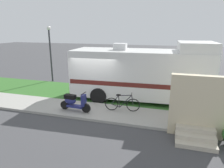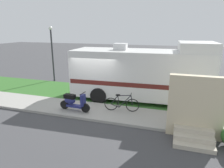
{
  "view_description": "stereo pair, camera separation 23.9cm",
  "coord_description": "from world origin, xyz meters",
  "px_view_note": "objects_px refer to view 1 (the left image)",
  "views": [
    {
      "loc": [
        3.98,
        -9.96,
        4.06
      ],
      "look_at": [
        0.95,
        0.3,
        1.1
      ],
      "focal_mm": 32.74,
      "sensor_mm": 36.0,
      "label": 1
    },
    {
      "loc": [
        4.21,
        -9.89,
        4.06
      ],
      "look_at": [
        0.95,
        0.3,
        1.1
      ],
      "focal_mm": 32.74,
      "sensor_mm": 36.0,
      "label": 2
    }
  ],
  "objects_px": {
    "bicycle": "(122,104)",
    "bottle_green": "(175,118)",
    "scooter": "(74,102)",
    "pickup_truck_near": "(162,68)",
    "street_lamp_post": "(50,49)",
    "motorhome_rv": "(142,73)"
  },
  "relations": [
    {
      "from": "scooter",
      "to": "pickup_truck_near",
      "type": "height_order",
      "value": "pickup_truck_near"
    },
    {
      "from": "motorhome_rv",
      "to": "scooter",
      "type": "bearing_deg",
      "value": -134.97
    },
    {
      "from": "bottle_green",
      "to": "street_lamp_post",
      "type": "height_order",
      "value": "street_lamp_post"
    },
    {
      "from": "bicycle",
      "to": "bottle_green",
      "type": "relative_size",
      "value": 6.59
    },
    {
      "from": "motorhome_rv",
      "to": "bottle_green",
      "type": "distance_m",
      "value": 3.46
    },
    {
      "from": "scooter",
      "to": "bottle_green",
      "type": "distance_m",
      "value": 4.78
    },
    {
      "from": "motorhome_rv",
      "to": "scooter",
      "type": "relative_size",
      "value": 4.71
    },
    {
      "from": "motorhome_rv",
      "to": "bottle_green",
      "type": "bearing_deg",
      "value": -52.78
    },
    {
      "from": "bicycle",
      "to": "bottle_green",
      "type": "xyz_separation_m",
      "value": [
        2.49,
        -0.33,
        -0.26
      ]
    },
    {
      "from": "pickup_truck_near",
      "to": "bottle_green",
      "type": "distance_m",
      "value": 7.63
    },
    {
      "from": "bicycle",
      "to": "scooter",
      "type": "bearing_deg",
      "value": -164.13
    },
    {
      "from": "motorhome_rv",
      "to": "street_lamp_post",
      "type": "distance_m",
      "value": 7.69
    },
    {
      "from": "pickup_truck_near",
      "to": "street_lamp_post",
      "type": "distance_m",
      "value": 8.75
    },
    {
      "from": "scooter",
      "to": "street_lamp_post",
      "type": "relative_size",
      "value": 0.39
    },
    {
      "from": "bicycle",
      "to": "pickup_truck_near",
      "type": "bearing_deg",
      "value": 78.45
    },
    {
      "from": "motorhome_rv",
      "to": "bicycle",
      "type": "height_order",
      "value": "motorhome_rv"
    },
    {
      "from": "scooter",
      "to": "pickup_truck_near",
      "type": "bearing_deg",
      "value": 64.5
    },
    {
      "from": "motorhome_rv",
      "to": "scooter",
      "type": "height_order",
      "value": "motorhome_rv"
    },
    {
      "from": "pickup_truck_near",
      "to": "street_lamp_post",
      "type": "bearing_deg",
      "value": -161.75
    },
    {
      "from": "motorhome_rv",
      "to": "scooter",
      "type": "distance_m",
      "value": 4.14
    },
    {
      "from": "pickup_truck_near",
      "to": "bottle_green",
      "type": "relative_size",
      "value": 21.04
    },
    {
      "from": "motorhome_rv",
      "to": "street_lamp_post",
      "type": "bearing_deg",
      "value": 162.52
    }
  ]
}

